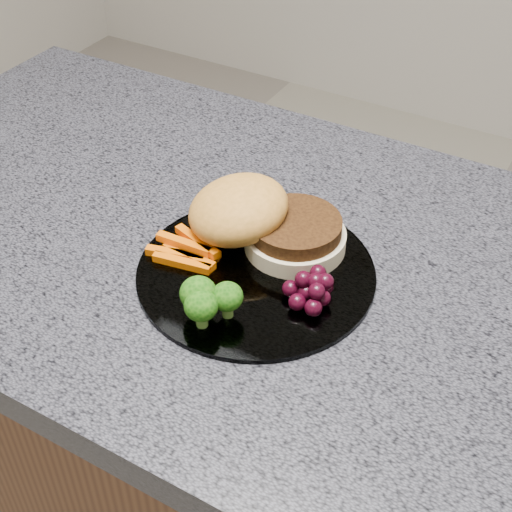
{
  "coord_description": "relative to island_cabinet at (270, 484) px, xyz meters",
  "views": [
    {
      "loc": [
        0.29,
        -0.55,
        1.42
      ],
      "look_at": [
        -0.0,
        -0.04,
        0.93
      ],
      "focal_mm": 50.0,
      "sensor_mm": 36.0,
      "label": 1
    }
  ],
  "objects": [
    {
      "name": "broccoli",
      "position": [
        -0.01,
        -0.13,
        0.5
      ],
      "size": [
        0.06,
        0.06,
        0.04
      ],
      "rotation": [
        0.0,
        0.0,
        0.21
      ],
      "color": "#5A8931",
      "rests_on": "plate"
    },
    {
      "name": "carrot_sticks",
      "position": [
        -0.08,
        -0.06,
        0.48
      ],
      "size": [
        0.08,
        0.06,
        0.02
      ],
      "rotation": [
        0.0,
        0.0,
        -0.22
      ],
      "color": "#E15D03",
      "rests_on": "plate"
    },
    {
      "name": "plate",
      "position": [
        -0.0,
        -0.04,
        0.47
      ],
      "size": [
        0.26,
        0.26,
        0.01
      ],
      "primitive_type": "cylinder",
      "color": "white",
      "rests_on": "countertop"
    },
    {
      "name": "grape_bunch",
      "position": [
        0.07,
        -0.05,
        0.49
      ],
      "size": [
        0.05,
        0.05,
        0.03
      ],
      "rotation": [
        0.0,
        0.0,
        -0.18
      ],
      "color": "black",
      "rests_on": "plate"
    },
    {
      "name": "burger",
      "position": [
        -0.02,
        0.0,
        0.5
      ],
      "size": [
        0.21,
        0.17,
        0.06
      ],
      "rotation": [
        0.0,
        0.0,
        0.4
      ],
      "color": "beige",
      "rests_on": "plate"
    },
    {
      "name": "countertop",
      "position": [
        0.0,
        0.0,
        0.45
      ],
      "size": [
        1.2,
        0.6,
        0.04
      ],
      "primitive_type": "cube",
      "color": "#4E4E58",
      "rests_on": "island_cabinet"
    },
    {
      "name": "island_cabinet",
      "position": [
        0.0,
        0.0,
        0.0
      ],
      "size": [
        1.2,
        0.6,
        0.86
      ],
      "primitive_type": "cube",
      "color": "#54321D",
      "rests_on": "ground"
    }
  ]
}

